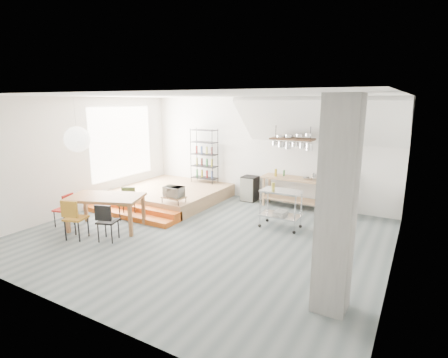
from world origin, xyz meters
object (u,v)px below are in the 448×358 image
Objects in this scene: stove at (342,198)px; mini_fridge at (250,188)px; dining_table at (106,200)px; rolling_cart at (281,204)px.

mini_fridge is (-2.81, 0.04, -0.09)m from stove.
rolling_cart reaches higher than dining_table.
dining_table is (-4.79, -3.93, 0.26)m from stove.
mini_fridge is at bearing 41.87° from dining_table.
rolling_cart is 2.50m from mini_fridge.
rolling_cart reaches higher than mini_fridge.
mini_fridge is at bearing 179.10° from stove.
dining_table is at bearing -149.11° from rolling_cart.
dining_table is 2.02× the size of rolling_cart.
dining_table reaches higher than mini_fridge.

